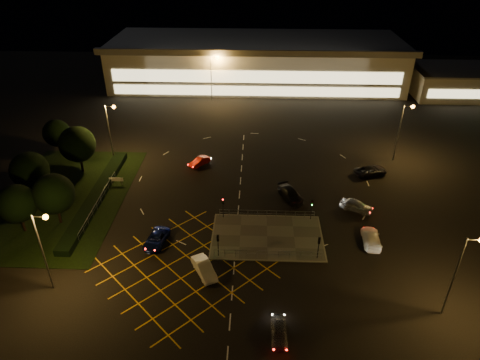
{
  "coord_description": "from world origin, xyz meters",
  "views": [
    {
      "loc": [
        0.22,
        -45.9,
        34.87
      ],
      "look_at": [
        -1.96,
        8.92,
        2.0
      ],
      "focal_mm": 32.0,
      "sensor_mm": 36.0,
      "label": 1
    }
  ],
  "objects_px": {
    "car_far_dkgrey": "(291,194)",
    "car_approach_white": "(371,238)",
    "car_right_silver": "(356,206)",
    "car_circ_red": "(200,161)",
    "car_queue_white": "(204,268)",
    "car_near_silver": "(279,332)",
    "signal_ne": "(312,206)",
    "car_left_blue": "(156,239)",
    "car_east_grey": "(371,171)",
    "signal_sw": "(218,241)",
    "signal_nw": "(223,204)",
    "signal_se": "(319,244)"
  },
  "relations": [
    {
      "from": "car_east_grey",
      "to": "car_near_silver",
      "type": "bearing_deg",
      "value": 133.86
    },
    {
      "from": "car_queue_white",
      "to": "car_approach_white",
      "type": "distance_m",
      "value": 21.54
    },
    {
      "from": "signal_sw",
      "to": "car_near_silver",
      "type": "distance_m",
      "value": 13.61
    },
    {
      "from": "car_queue_white",
      "to": "car_near_silver",
      "type": "bearing_deg",
      "value": -74.57
    },
    {
      "from": "car_far_dkgrey",
      "to": "signal_ne",
      "type": "bearing_deg",
      "value": -91.14
    },
    {
      "from": "signal_sw",
      "to": "car_circ_red",
      "type": "bearing_deg",
      "value": -77.51
    },
    {
      "from": "car_right_silver",
      "to": "car_circ_red",
      "type": "bearing_deg",
      "value": 91.5
    },
    {
      "from": "signal_ne",
      "to": "car_far_dkgrey",
      "type": "bearing_deg",
      "value": 114.63
    },
    {
      "from": "signal_sw",
      "to": "signal_nw",
      "type": "distance_m",
      "value": 7.99
    },
    {
      "from": "signal_se",
      "to": "car_queue_white",
      "type": "xyz_separation_m",
      "value": [
        -13.41,
        -3.01,
        -1.61
      ]
    },
    {
      "from": "car_right_silver",
      "to": "car_queue_white",
      "type": "bearing_deg",
      "value": 153.06
    },
    {
      "from": "signal_ne",
      "to": "car_circ_red",
      "type": "height_order",
      "value": "signal_ne"
    },
    {
      "from": "car_near_silver",
      "to": "car_circ_red",
      "type": "height_order",
      "value": "car_near_silver"
    },
    {
      "from": "signal_sw",
      "to": "car_approach_white",
      "type": "xyz_separation_m",
      "value": [
        19.16,
        3.37,
        -1.62
      ]
    },
    {
      "from": "signal_nw",
      "to": "signal_se",
      "type": "bearing_deg",
      "value": -33.65
    },
    {
      "from": "car_right_silver",
      "to": "car_approach_white",
      "type": "height_order",
      "value": "car_right_silver"
    },
    {
      "from": "car_near_silver",
      "to": "car_queue_white",
      "type": "bearing_deg",
      "value": 133.74
    },
    {
      "from": "signal_ne",
      "to": "car_far_dkgrey",
      "type": "distance_m",
      "value": 6.0
    },
    {
      "from": "car_left_blue",
      "to": "car_circ_red",
      "type": "bearing_deg",
      "value": 91.23
    },
    {
      "from": "signal_nw",
      "to": "car_east_grey",
      "type": "height_order",
      "value": "signal_nw"
    },
    {
      "from": "car_queue_white",
      "to": "car_east_grey",
      "type": "height_order",
      "value": "car_queue_white"
    },
    {
      "from": "car_near_silver",
      "to": "car_approach_white",
      "type": "bearing_deg",
      "value": 50.32
    },
    {
      "from": "signal_se",
      "to": "car_far_dkgrey",
      "type": "height_order",
      "value": "signal_se"
    },
    {
      "from": "car_near_silver",
      "to": "car_circ_red",
      "type": "relative_size",
      "value": 1.01
    },
    {
      "from": "signal_sw",
      "to": "car_far_dkgrey",
      "type": "relative_size",
      "value": 0.59
    },
    {
      "from": "car_circ_red",
      "to": "signal_ne",
      "type": "bearing_deg",
      "value": -2.18
    },
    {
      "from": "car_right_silver",
      "to": "car_circ_red",
      "type": "xyz_separation_m",
      "value": [
        -23.76,
        12.36,
        -0.13
      ]
    },
    {
      "from": "car_near_silver",
      "to": "car_approach_white",
      "type": "xyz_separation_m",
      "value": [
        12.24,
        14.96,
        0.06
      ]
    },
    {
      "from": "car_circ_red",
      "to": "car_left_blue",
      "type": "bearing_deg",
      "value": -59.15
    },
    {
      "from": "signal_sw",
      "to": "car_circ_red",
      "type": "height_order",
      "value": "signal_sw"
    },
    {
      "from": "signal_sw",
      "to": "car_approach_white",
      "type": "height_order",
      "value": "signal_sw"
    },
    {
      "from": "car_left_blue",
      "to": "car_east_grey",
      "type": "bearing_deg",
      "value": 40.33
    },
    {
      "from": "signal_sw",
      "to": "car_queue_white",
      "type": "distance_m",
      "value": 3.69
    },
    {
      "from": "signal_sw",
      "to": "car_east_grey",
      "type": "xyz_separation_m",
      "value": [
        22.9,
        20.7,
        -1.63
      ]
    },
    {
      "from": "car_left_blue",
      "to": "car_queue_white",
      "type": "bearing_deg",
      "value": -28.34
    },
    {
      "from": "car_left_blue",
      "to": "car_circ_red",
      "type": "xyz_separation_m",
      "value": [
        2.98,
        20.79,
        -0.03
      ]
    },
    {
      "from": "car_queue_white",
      "to": "car_left_blue",
      "type": "distance_m",
      "value": 8.41
    },
    {
      "from": "signal_nw",
      "to": "signal_ne",
      "type": "relative_size",
      "value": 1.0
    },
    {
      "from": "signal_nw",
      "to": "car_east_grey",
      "type": "xyz_separation_m",
      "value": [
        22.9,
        12.71,
        -1.63
      ]
    },
    {
      "from": "signal_ne",
      "to": "signal_sw",
      "type": "bearing_deg",
      "value": -146.35
    },
    {
      "from": "car_far_dkgrey",
      "to": "car_approach_white",
      "type": "distance_m",
      "value": 13.75
    },
    {
      "from": "signal_se",
      "to": "car_queue_white",
      "type": "relative_size",
      "value": 0.68
    },
    {
      "from": "signal_nw",
      "to": "car_far_dkgrey",
      "type": "distance_m",
      "value": 11.05
    },
    {
      "from": "signal_se",
      "to": "car_queue_white",
      "type": "bearing_deg",
      "value": 12.64
    },
    {
      "from": "car_right_silver",
      "to": "car_approach_white",
      "type": "distance_m",
      "value": 7.22
    },
    {
      "from": "signal_se",
      "to": "car_left_blue",
      "type": "bearing_deg",
      "value": -6.09
    },
    {
      "from": "car_right_silver",
      "to": "car_east_grey",
      "type": "bearing_deg",
      "value": 6.37
    },
    {
      "from": "car_left_blue",
      "to": "car_far_dkgrey",
      "type": "height_order",
      "value": "car_far_dkgrey"
    },
    {
      "from": "car_queue_white",
      "to": "car_east_grey",
      "type": "xyz_separation_m",
      "value": [
        24.3,
        23.71,
        -0.03
      ]
    },
    {
      "from": "car_near_silver",
      "to": "car_east_grey",
      "type": "distance_m",
      "value": 36.02
    }
  ]
}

